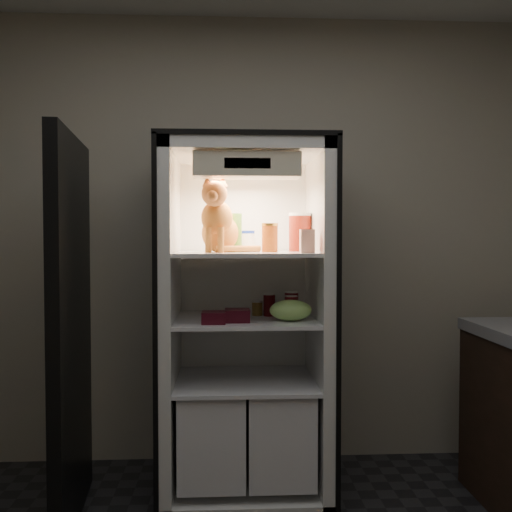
{
  "coord_description": "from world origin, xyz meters",
  "views": [
    {
      "loc": [
        -0.1,
        -1.69,
        1.37
      ],
      "look_at": [
        0.06,
        1.32,
        1.27
      ],
      "focal_mm": 40.0,
      "sensor_mm": 36.0,
      "label": 1
    }
  ],
  "objects": [
    {
      "name": "refrigerator",
      "position": [
        0.0,
        1.38,
        0.79
      ],
      "size": [
        0.9,
        0.72,
        1.88
      ],
      "color": "white",
      "rests_on": "floor"
    },
    {
      "name": "room_shell",
      "position": [
        0.0,
        0.0,
        1.62
      ],
      "size": [
        3.6,
        3.6,
        3.6
      ],
      "color": "white",
      "rests_on": "floor"
    },
    {
      "name": "berry_box_right",
      "position": [
        -0.05,
        1.18,
        0.97
      ],
      "size": [
        0.13,
        0.13,
        0.06
      ],
      "primitive_type": "cube",
      "color": "#4A0C18",
      "rests_on": "refrigerator"
    },
    {
      "name": "parmesan_shaker",
      "position": [
        -0.06,
        1.35,
        1.39
      ],
      "size": [
        0.08,
        0.08,
        0.2
      ],
      "color": "green",
      "rests_on": "refrigerator"
    },
    {
      "name": "soda_can_b",
      "position": [
        0.25,
        1.32,
        1.01
      ],
      "size": [
        0.07,
        0.07,
        0.14
      ],
      "color": "black",
      "rests_on": "refrigerator"
    },
    {
      "name": "soda_can_a",
      "position": [
        0.13,
        1.38,
        1.0
      ],
      "size": [
        0.06,
        0.06,
        0.12
      ],
      "color": "black",
      "rests_on": "refrigerator"
    },
    {
      "name": "cream_carton",
      "position": [
        0.3,
        1.11,
        1.35
      ],
      "size": [
        0.07,
        0.07,
        0.12
      ],
      "primitive_type": "cube",
      "color": "silver",
      "rests_on": "refrigerator"
    },
    {
      "name": "berry_box_left",
      "position": [
        -0.16,
        1.13,
        0.97
      ],
      "size": [
        0.12,
        0.12,
        0.06
      ],
      "primitive_type": "cube",
      "color": "#4A0C18",
      "rests_on": "refrigerator"
    },
    {
      "name": "soda_can_c",
      "position": [
        0.24,
        1.25,
        1.0
      ],
      "size": [
        0.07,
        0.07,
        0.12
      ],
      "color": "black",
      "rests_on": "refrigerator"
    },
    {
      "name": "pepper_jar",
      "position": [
        0.3,
        1.41,
        1.4
      ],
      "size": [
        0.13,
        0.13,
        0.21
      ],
      "color": "#9E2615",
      "rests_on": "refrigerator"
    },
    {
      "name": "fridge_door",
      "position": [
        -0.85,
        1.06,
        0.91
      ],
      "size": [
        0.14,
        0.87,
        1.85
      ],
      "rotation": [
        0.0,
        0.0,
        0.09
      ],
      "color": "black",
      "rests_on": "floor"
    },
    {
      "name": "grape_bag",
      "position": [
        0.23,
        1.2,
        0.99
      ],
      "size": [
        0.22,
        0.16,
        0.11
      ],
      "primitive_type": "ellipsoid",
      "color": "#8ABE58",
      "rests_on": "refrigerator"
    },
    {
      "name": "mayo_tub",
      "position": [
        0.02,
        1.51,
        1.35
      ],
      "size": [
        0.08,
        0.08,
        0.11
      ],
      "color": "white",
      "rests_on": "refrigerator"
    },
    {
      "name": "condiment_jar",
      "position": [
        0.07,
        1.4,
        0.98
      ],
      "size": [
        0.06,
        0.06,
        0.08
      ],
      "color": "brown",
      "rests_on": "refrigerator"
    },
    {
      "name": "salsa_jar",
      "position": [
        0.13,
        1.29,
        1.37
      ],
      "size": [
        0.09,
        0.09,
        0.15
      ],
      "color": "maroon",
      "rests_on": "refrigerator"
    },
    {
      "name": "tabby_cat",
      "position": [
        -0.14,
        1.29,
        1.44
      ],
      "size": [
        0.33,
        0.39,
        0.4
      ],
      "rotation": [
        0.0,
        0.0,
        -0.17
      ],
      "color": "#BF5C18",
      "rests_on": "refrigerator"
    }
  ]
}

